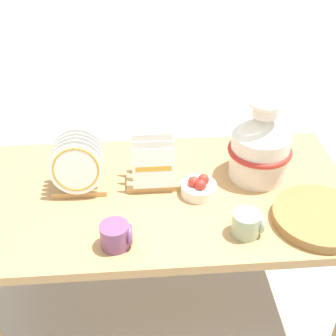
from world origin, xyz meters
TOP-DOWN VIEW (x-y plane):
  - ground_plane at (0.00, 0.00)m, footprint 14.00×14.00m
  - display_table at (0.00, 0.00)m, footprint 1.37×0.75m
  - ceramic_vase at (0.35, 0.08)m, footprint 0.24×0.24m
  - dish_rack_round_plates at (-0.33, 0.04)m, footprint 0.20×0.15m
  - dish_rack_square_plates at (-0.05, 0.06)m, footprint 0.20×0.14m
  - wicker_charger_stack at (0.50, -0.20)m, footprint 0.32×0.32m
  - mug_plum_glaze at (-0.19, -0.26)m, footprint 0.10×0.10m
  - mug_sage_glaze at (0.24, -0.24)m, footprint 0.10×0.10m
  - fruit_bowl at (0.11, -0.02)m, footprint 0.13×0.13m

SIDE VIEW (x-z plane):
  - ground_plane at x=0.00m, z-range 0.00..0.00m
  - display_table at x=0.00m, z-range 0.24..0.87m
  - wicker_charger_stack at x=0.50m, z-range 0.63..0.66m
  - fruit_bowl at x=0.11m, z-range 0.62..0.69m
  - mug_plum_glaze at x=-0.19m, z-range 0.63..0.71m
  - mug_sage_glaze at x=0.24m, z-range 0.63..0.71m
  - dish_rack_square_plates at x=-0.05m, z-range 0.59..0.77m
  - dish_rack_round_plates at x=-0.33m, z-range 0.61..0.83m
  - ceramic_vase at x=0.35m, z-range 0.60..0.93m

